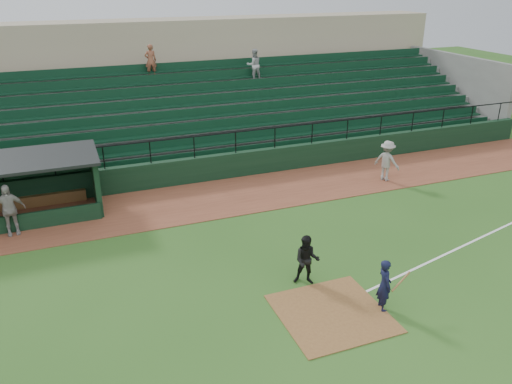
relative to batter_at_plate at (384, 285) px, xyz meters
name	(u,v)px	position (x,y,z in m)	size (l,w,h in m)	color
ground	(316,295)	(-1.47, 1.31, -0.81)	(90.00, 90.00, 0.00)	#2C581C
warning_track	(231,196)	(-1.47, 9.31, -0.79)	(40.00, 4.00, 0.03)	brown
home_plate_dirt	(332,313)	(-1.47, 0.31, -0.79)	(3.00, 3.00, 0.03)	brown
foul_line	(491,233)	(6.53, 2.51, -0.80)	(18.00, 0.09, 0.01)	white
stadium_structure	(182,103)	(-1.47, 17.77, 1.50)	(38.00, 13.08, 6.40)	black
batter_at_plate	(384,285)	(0.00, 0.00, 0.00)	(1.04, 0.69, 1.61)	black
umpire	(307,260)	(-1.45, 2.01, 0.01)	(0.79, 0.62, 1.64)	black
runner	(387,161)	(5.89, 8.46, 0.18)	(1.23, 0.71, 1.91)	gray
dugout_player_a	(9,210)	(-10.18, 8.87, 0.21)	(1.15, 0.48, 1.97)	#9F9995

